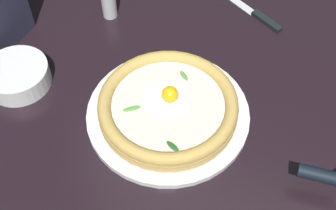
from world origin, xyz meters
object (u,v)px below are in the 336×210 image
pizza (168,105)px  pepper_shaker (109,2)px  side_bowl (18,76)px  table_knife (253,12)px

pizza → pepper_shaker: (-0.20, 0.22, 0.01)m
side_bowl → pepper_shaker: (0.09, 0.23, 0.02)m
pizza → pepper_shaker: size_ratio=3.51×
side_bowl → table_knife: 0.52m
pizza → pepper_shaker: pepper_shaker is taller
side_bowl → table_knife: size_ratio=0.62×
table_knife → pepper_shaker: pepper_shaker is taller
pepper_shaker → side_bowl: bearing=-112.1°
pepper_shaker → table_knife: bearing=18.2°
side_bowl → table_knife: (0.40, 0.33, -0.02)m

